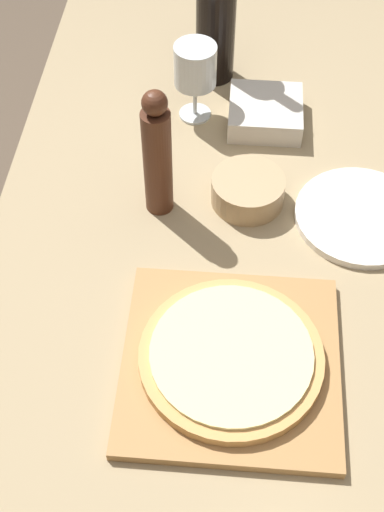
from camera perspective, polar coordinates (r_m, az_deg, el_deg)
name	(u,v)px	position (r m, az deg, el deg)	size (l,w,h in m)	color
ground_plane	(211,453)	(1.80, 1.49, -15.47)	(12.00, 12.00, 0.00)	brown
dining_table	(218,304)	(1.24, 2.09, -3.83)	(0.81, 1.70, 0.72)	#9E8966
cutting_board	(231,363)	(1.07, 3.10, -8.57)	(0.32, 0.32, 0.02)	#A87A47
pizza	(231,356)	(1.05, 3.15, -8.01)	(0.27, 0.27, 0.02)	tan
wine_bottle	(216,12)	(1.47, 1.94, 18.90)	(0.08, 0.08, 0.36)	black
pepper_mill	(157,156)	(1.19, -2.79, 8.01)	(0.05, 0.05, 0.25)	#4C2819
wine_glass	(195,67)	(1.38, 0.26, 14.85)	(0.08, 0.08, 0.16)	silver
small_bowl	(248,190)	(1.27, 4.49, 5.27)	(0.13, 0.13, 0.05)	tan
dinner_plate	(360,216)	(1.28, 13.32, 3.12)	(0.23, 0.23, 0.01)	silver
food_container	(265,113)	(1.42, 5.88, 11.34)	(0.14, 0.14, 0.05)	beige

